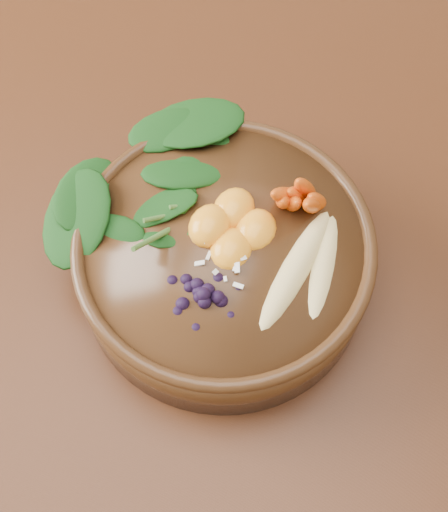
# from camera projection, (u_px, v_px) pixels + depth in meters

# --- Properties ---
(ground) EXTENTS (4.00, 4.00, 0.00)m
(ground) POSITION_uv_depth(u_px,v_px,m) (109.00, 413.00, 1.33)
(ground) COLOR #381E0F
(ground) RESTS_ON ground
(dining_table) EXTENTS (1.60, 0.90, 0.75)m
(dining_table) POSITION_uv_depth(u_px,v_px,m) (20.00, 250.00, 0.75)
(dining_table) COLOR #331C0C
(dining_table) RESTS_ON ground
(stoneware_bowl) EXTENTS (0.26, 0.26, 0.07)m
(stoneware_bowl) POSITION_uv_depth(u_px,v_px,m) (224.00, 261.00, 0.60)
(stoneware_bowl) COLOR #472A15
(stoneware_bowl) RESTS_ON dining_table
(kale_heap) EXTENTS (0.17, 0.15, 0.04)m
(kale_heap) POSITION_uv_depth(u_px,v_px,m) (202.00, 166.00, 0.58)
(kale_heap) COLOR #154214
(kale_heap) RESTS_ON stoneware_bowl
(carrot_cluster) EXTENTS (0.05, 0.05, 0.07)m
(carrot_cluster) POSITION_uv_depth(u_px,v_px,m) (306.00, 171.00, 0.56)
(carrot_cluster) COLOR #DF5716
(carrot_cluster) RESTS_ON stoneware_bowl
(banana_halves) EXTENTS (0.06, 0.14, 0.02)m
(banana_halves) POSITION_uv_depth(u_px,v_px,m) (311.00, 260.00, 0.55)
(banana_halves) COLOR #E0CC84
(banana_halves) RESTS_ON stoneware_bowl
(mandarin_cluster) EXTENTS (0.08, 0.08, 0.03)m
(mandarin_cluster) POSITION_uv_depth(u_px,v_px,m) (233.00, 220.00, 0.57)
(mandarin_cluster) COLOR orange
(mandarin_cluster) RESTS_ON stoneware_bowl
(blueberry_pile) EXTENTS (0.12, 0.09, 0.03)m
(blueberry_pile) POSITION_uv_depth(u_px,v_px,m) (203.00, 289.00, 0.54)
(blueberry_pile) COLOR black
(blueberry_pile) RESTS_ON stoneware_bowl
(coconut_flakes) EXTENTS (0.08, 0.06, 0.01)m
(coconut_flakes) POSITION_uv_depth(u_px,v_px,m) (218.00, 259.00, 0.56)
(coconut_flakes) COLOR white
(coconut_flakes) RESTS_ON stoneware_bowl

